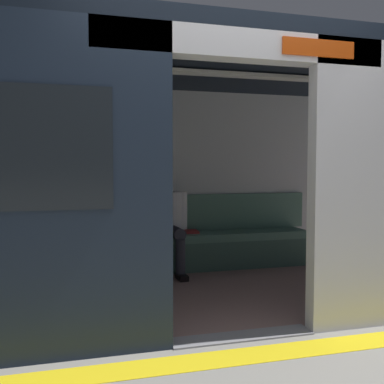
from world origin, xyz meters
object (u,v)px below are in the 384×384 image
Objects in this scene: bench_seat at (177,243)px; grab_pole_door at (165,187)px; book at (192,232)px; handbag at (132,228)px; train_car at (191,138)px; person_seated at (165,216)px.

grab_pole_door reaches higher than bench_seat.
grab_pole_door is (0.66, 1.66, 0.62)m from book.
bench_seat is 0.56m from handbag.
book is (-0.27, -1.01, -1.05)m from train_car.
grab_pole_door is at bearing 71.67° from book.
grab_pole_door is (0.39, 0.65, -0.43)m from train_car.
grab_pole_door reaches higher than handbag.
person_seated is 4.46× the size of handbag.
bench_seat is at bearing -161.05° from person_seated.
train_car is 1.49m from bench_seat.
handbag reaches higher than bench_seat.
person_seated is at bearing -101.55° from grab_pole_door.
handbag is (0.38, -0.11, -0.14)m from person_seated.
handbag is (0.53, -0.06, 0.19)m from bench_seat.
bench_seat is 1.53× the size of grab_pole_door.
train_car is 5.52× the size of person_seated.
train_car reaches higher than person_seated.
book is at bearing -111.67° from grab_pole_door.
book is at bearing -156.16° from bench_seat.
train_car is 1.48m from book.
book is at bearing -104.98° from train_car.
train_car is at bearing 78.36° from book.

